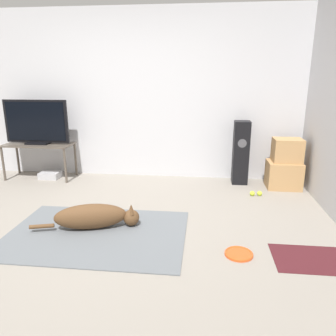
{
  "coord_description": "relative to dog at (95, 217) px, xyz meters",
  "views": [
    {
      "loc": [
        1.1,
        -2.98,
        1.57
      ],
      "look_at": [
        0.66,
        0.96,
        0.45
      ],
      "focal_mm": 35.0,
      "sensor_mm": 36.0,
      "label": 1
    }
  ],
  "objects": [
    {
      "name": "dog",
      "position": [
        0.0,
        0.0,
        0.0
      ],
      "size": [
        1.1,
        0.43,
        0.27
      ],
      "color": "brown",
      "rests_on": "area_rug"
    },
    {
      "name": "door_mat",
      "position": [
        2.14,
        -0.37,
        -0.14
      ],
      "size": [
        0.75,
        0.49,
        0.01
      ],
      "color": "#47191E",
      "rests_on": "ground_plane"
    },
    {
      "name": "tv",
      "position": [
        -1.44,
        1.67,
        0.74
      ],
      "size": [
        1.0,
        0.2,
        0.67
      ],
      "color": "black",
      "rests_on": "tv_stand"
    },
    {
      "name": "frisbee",
      "position": [
        1.47,
        -0.37,
        -0.13
      ],
      "size": [
        0.26,
        0.26,
        0.03
      ],
      "color": "#DB511E",
      "rests_on": "ground_plane"
    },
    {
      "name": "area_rug",
      "position": [
        0.05,
        -0.12,
        -0.14
      ],
      "size": [
        1.82,
        1.28,
        0.01
      ],
      "color": "slate",
      "rests_on": "ground_plane"
    },
    {
      "name": "cardboard_box_upper",
      "position": [
        2.3,
        1.61,
        0.41
      ],
      "size": [
        0.39,
        0.32,
        0.33
      ],
      "color": "tan",
      "rests_on": "cardboard_box_lower"
    },
    {
      "name": "cardboard_box_lower",
      "position": [
        2.28,
        1.6,
        0.05
      ],
      "size": [
        0.47,
        0.38,
        0.39
      ],
      "color": "tan",
      "rests_on": "ground_plane"
    },
    {
      "name": "floor_speaker",
      "position": [
        1.67,
        1.75,
        0.33
      ],
      "size": [
        0.23,
        0.23,
        0.94
      ],
      "color": "black",
      "rests_on": "ground_plane"
    },
    {
      "name": "tennis_ball_by_boxes",
      "position": [
        1.89,
        1.21,
        -0.11
      ],
      "size": [
        0.07,
        0.07,
        0.07
      ],
      "color": "#C6E033",
      "rests_on": "ground_plane"
    },
    {
      "name": "wall_back",
      "position": [
        0.02,
        2.01,
        1.13
      ],
      "size": [
        8.0,
        0.06,
        2.55
      ],
      "color": "silver",
      "rests_on": "ground_plane"
    },
    {
      "name": "ground_plane",
      "position": [
        0.02,
        -0.09,
        -0.14
      ],
      "size": [
        12.0,
        12.0,
        0.0
      ],
      "primitive_type": "plane",
      "color": "gray"
    },
    {
      "name": "tennis_ball_near_speaker",
      "position": [
        1.79,
        1.2,
        -0.11
      ],
      "size": [
        0.07,
        0.07,
        0.07
      ],
      "color": "#C6E033",
      "rests_on": "ground_plane"
    },
    {
      "name": "tv_stand",
      "position": [
        -1.44,
        1.67,
        0.34
      ],
      "size": [
        1.05,
        0.46,
        0.55
      ],
      "color": "brown",
      "rests_on": "ground_plane"
    },
    {
      "name": "game_console",
      "position": [
        -1.29,
        1.66,
        -0.09
      ],
      "size": [
        0.3,
        0.24,
        0.1
      ],
      "color": "#B7B7BC",
      "rests_on": "ground_plane"
    }
  ]
}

